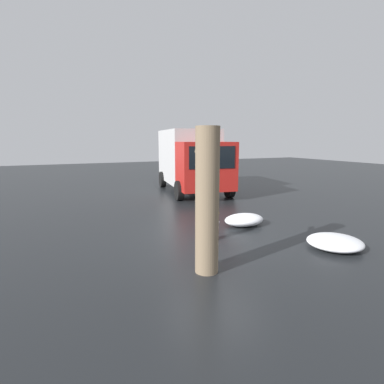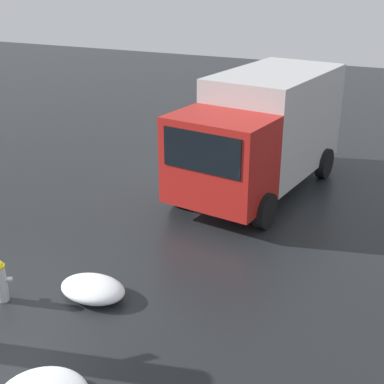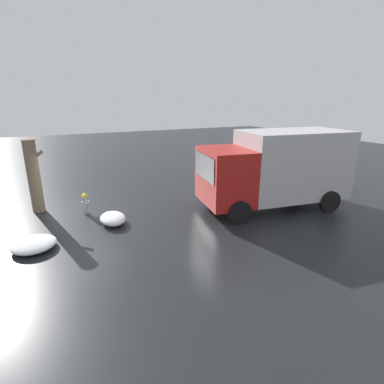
% 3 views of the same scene
% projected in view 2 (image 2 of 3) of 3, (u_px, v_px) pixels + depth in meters
% --- Properties ---
extents(ground_plane, '(60.00, 60.00, 0.00)m').
position_uv_depth(ground_plane, '(4.00, 300.00, 10.25)').
color(ground_plane, black).
extents(fire_hydrant, '(0.35, 0.38, 0.86)m').
position_uv_depth(fire_hydrant, '(1.00, 280.00, 10.08)').
color(fire_hydrant, '#B7B7BC').
rests_on(fire_hydrant, ground_plane).
extents(delivery_truck, '(6.43, 3.43, 3.25)m').
position_uv_depth(delivery_truck, '(263.00, 129.00, 14.81)').
color(delivery_truck, red).
rests_on(delivery_truck, ground_plane).
extents(snow_pile_by_hydrant, '(0.92, 1.33, 0.38)m').
position_uv_depth(snow_pile_by_hydrant, '(93.00, 289.00, 10.26)').
color(snow_pile_by_hydrant, white).
rests_on(snow_pile_by_hydrant, ground_plane).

